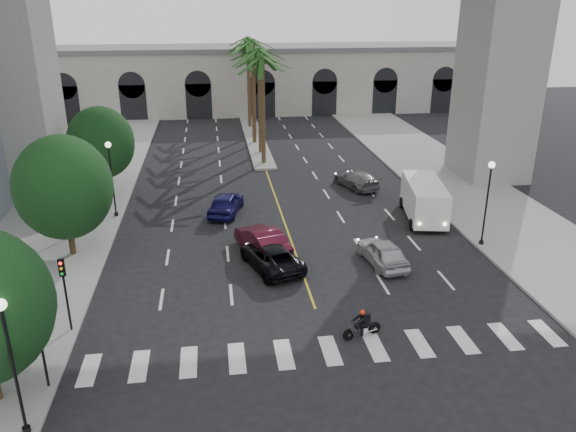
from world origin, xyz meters
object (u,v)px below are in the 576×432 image
object	(u,v)px
lamp_post_right	(488,196)
motorcycle_rider	(363,324)
traffic_signal_near	(39,333)
car_c	(271,256)
lamp_post_left_far	(111,173)
traffic_signal_far	(64,283)
cargo_van	(424,199)
lamp_post_left_near	(11,357)
car_a	(383,252)
car_d	(356,179)
pedestrian_a	(48,291)
car_e	(226,203)
car_b	(262,241)

from	to	relation	value
lamp_post_right	motorcycle_rider	xyz separation A→B (m)	(-9.74, -8.63, -2.60)
traffic_signal_near	car_c	world-z (taller)	traffic_signal_near
lamp_post_left_far	traffic_signal_far	size ratio (longest dim) A/B	1.47
cargo_van	traffic_signal_near	bearing A→B (deg)	-133.21
lamp_post_left_near	lamp_post_left_far	distance (m)	21.00
lamp_post_left_near	car_c	distance (m)	15.54
car_a	car_d	bearing A→B (deg)	-105.81
motorcycle_rider	pedestrian_a	bearing A→B (deg)	146.94
traffic_signal_far	traffic_signal_near	bearing A→B (deg)	-90.00
car_a	pedestrian_a	distance (m)	17.66
lamp_post_left_near	traffic_signal_far	bearing A→B (deg)	89.12
lamp_post_left_near	motorcycle_rider	world-z (taller)	lamp_post_left_near
lamp_post_left_far	traffic_signal_near	size ratio (longest dim) A/B	1.47
car_d	car_e	bearing A→B (deg)	4.95
traffic_signal_far	car_d	size ratio (longest dim) A/B	0.78
car_c	car_d	xyz separation A→B (m)	(8.31, 13.47, -0.02)
lamp_post_right	car_b	xyz separation A→B (m)	(-13.34, 0.76, -2.41)
car_d	traffic_signal_near	bearing A→B (deg)	33.38
car_a	car_c	distance (m)	6.32
car_b	traffic_signal_far	bearing A→B (deg)	18.94
motorcycle_rider	car_d	world-z (taller)	motorcycle_rider
lamp_post_right	pedestrian_a	distance (m)	24.64
traffic_signal_near	lamp_post_left_far	bearing A→B (deg)	90.31
traffic_signal_near	car_c	size ratio (longest dim) A/B	0.73
pedestrian_a	cargo_van	bearing A→B (deg)	36.05
lamp_post_left_near	car_b	xyz separation A→B (m)	(9.46, 13.76, -2.41)
traffic_signal_near	traffic_signal_far	world-z (taller)	same
lamp_post_left_far	traffic_signal_near	xyz separation A→B (m)	(0.10, -18.50, -0.71)
car_e	motorcycle_rider	bearing A→B (deg)	124.14
lamp_post_left_near	car_c	bearing A→B (deg)	50.42
cargo_van	lamp_post_left_near	bearing A→B (deg)	-129.14
lamp_post_left_far	car_c	size ratio (longest dim) A/B	1.07
traffic_signal_far	motorcycle_rider	bearing A→B (deg)	-9.34
lamp_post_left_near	pedestrian_a	bearing A→B (deg)	98.91
lamp_post_left_far	pedestrian_a	xyz separation A→B (m)	(-1.36, -12.30, -2.22)
lamp_post_left_far	car_a	xyz separation A→B (m)	(16.08, -9.57, -2.48)
traffic_signal_near	motorcycle_rider	xyz separation A→B (m)	(12.96, 1.87, -1.89)
lamp_post_left_near	car_c	xyz separation A→B (m)	(9.77, 11.82, -2.52)
car_b	lamp_post_left_far	bearing A→B (deg)	-56.26
motorcycle_rider	car_e	distance (m)	17.29
lamp_post_right	traffic_signal_far	bearing A→B (deg)	-164.02
lamp_post_right	traffic_signal_near	world-z (taller)	lamp_post_right
cargo_van	pedestrian_a	bearing A→B (deg)	-147.30
car_e	traffic_signal_near	bearing A→B (deg)	83.33
lamp_post_left_near	lamp_post_right	distance (m)	26.25
car_a	car_b	world-z (taller)	car_b
lamp_post_left_near	traffic_signal_near	distance (m)	2.60
motorcycle_rider	car_e	size ratio (longest dim) A/B	0.41
lamp_post_right	car_b	world-z (taller)	lamp_post_right
motorcycle_rider	car_d	bearing A→B (deg)	60.17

